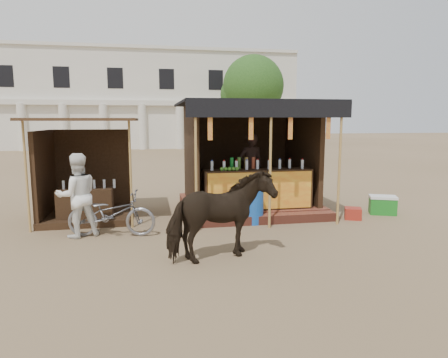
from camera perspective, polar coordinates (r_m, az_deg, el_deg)
name	(u,v)px	position (r m, az deg, el deg)	size (l,w,h in m)	color
ground	(241,253)	(7.18, 2.41, -10.58)	(120.00, 120.00, 0.00)	#846B4C
main_stall	(249,171)	(10.38, 3.66, 1.16)	(3.60, 3.61, 2.78)	brown
secondary_stall	(81,183)	(10.09, -19.79, -0.55)	(2.40, 2.40, 2.38)	#342113
cow	(221,216)	(6.64, -0.47, -5.34)	(0.82, 1.79, 1.51)	black
motorbike	(112,214)	(8.39, -15.77, -4.80)	(0.61, 1.76, 0.93)	gray
bystander	(77,195)	(8.49, -20.22, -2.22)	(0.82, 0.64, 1.69)	white
blue_barrel	(253,206)	(9.12, 4.14, -3.89)	(0.48, 0.48, 0.79)	#164FAB
red_crate	(353,213)	(10.02, 17.94, -4.70)	(0.38, 0.36, 0.27)	maroon
cooler	(383,205)	(10.78, 21.72, -3.45)	(0.76, 0.65, 0.46)	#1B7C20
background_building	(142,101)	(36.59, -11.58, 10.81)	(26.00, 7.45, 8.18)	silver
tree	(250,88)	(29.77, 3.76, 12.81)	(4.50, 4.40, 7.00)	#382314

